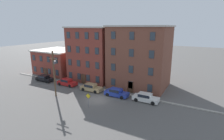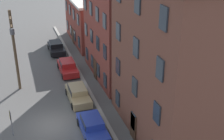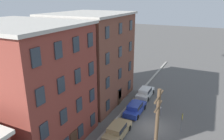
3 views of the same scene
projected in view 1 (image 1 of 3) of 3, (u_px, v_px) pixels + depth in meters
ground_plane at (97, 100)px, 30.62m from camera, size 200.00×200.00×0.00m
kerb_strip at (110, 91)px, 34.43m from camera, size 56.00×0.36×0.16m
apartment_corner at (59, 61)px, 48.18m from camera, size 11.21×10.12×6.40m
apartment_midblock at (98, 53)px, 42.80m from camera, size 10.45×12.44×12.46m
apartment_far at (140, 57)px, 36.33m from camera, size 11.86×9.70×12.70m
car_black at (44, 78)px, 40.84m from camera, size 4.40×1.92×1.43m
car_red at (67, 82)px, 37.93m from camera, size 4.40×1.92×1.43m
car_tan at (91, 87)px, 34.64m from camera, size 4.40×1.92×1.43m
car_blue at (116, 92)px, 31.98m from camera, size 4.40×1.92×1.43m
car_white at (146, 97)px, 29.70m from camera, size 4.40×1.92×1.43m
caution_sign at (88, 98)px, 27.28m from camera, size 0.96×0.08×2.42m
utility_pole at (54, 71)px, 31.17m from camera, size 2.40×0.44×8.32m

